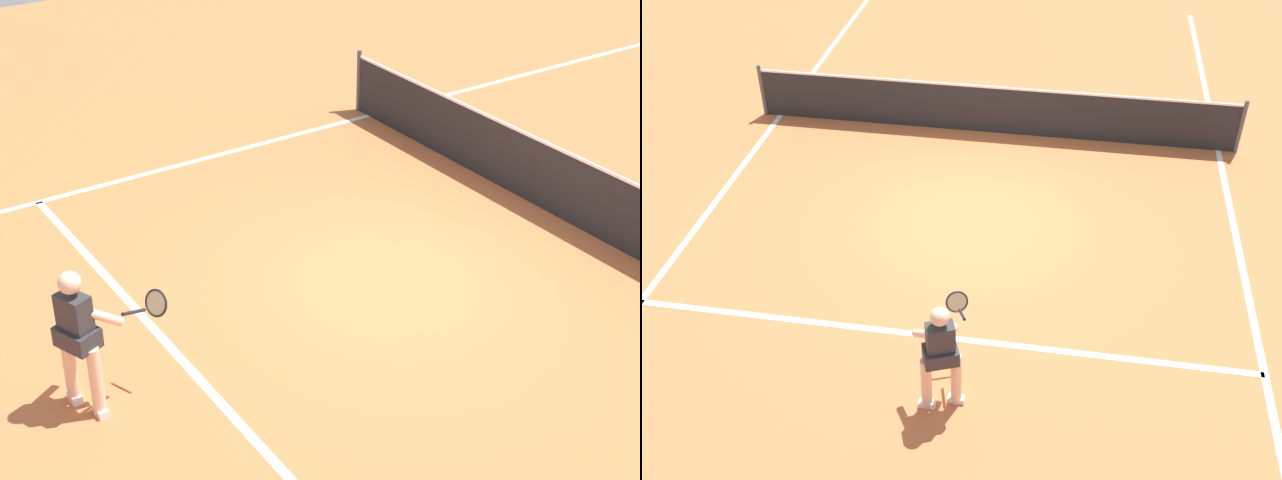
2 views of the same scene
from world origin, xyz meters
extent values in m
plane|color=#C66638|center=(0.00, 0.00, 0.00)|extent=(27.71, 27.71, 0.00)
cube|color=white|center=(0.00, -2.84, 0.00)|extent=(8.48, 0.10, 0.01)
cube|color=white|center=(-4.24, 0.00, 0.00)|extent=(0.10, 19.32, 0.01)
cube|color=white|center=(4.24, 0.00, 0.00)|extent=(0.10, 19.32, 0.01)
cylinder|color=#4C4C51|center=(-4.54, 2.80, 0.52)|extent=(0.08, 0.08, 1.04)
cylinder|color=#4C4C51|center=(4.54, 2.80, 0.52)|extent=(0.08, 0.08, 1.04)
cube|color=#232326|center=(0.00, 2.80, 0.46)|extent=(9.00, 0.02, 0.92)
cube|color=white|center=(0.00, 2.80, 0.94)|extent=(9.00, 0.02, 0.04)
cylinder|color=beige|center=(0.13, -4.01, 0.39)|extent=(0.13, 0.13, 0.78)
cylinder|color=beige|center=(0.46, -3.88, 0.39)|extent=(0.13, 0.13, 0.78)
cube|color=white|center=(0.13, -4.01, 0.04)|extent=(0.20, 0.10, 0.08)
cube|color=white|center=(0.46, -3.88, 0.04)|extent=(0.20, 0.10, 0.08)
cube|color=#2D2D33|center=(0.29, -3.95, 1.04)|extent=(0.37, 0.30, 0.52)
cube|color=#2D2D33|center=(0.29, -3.95, 0.84)|extent=(0.47, 0.41, 0.20)
sphere|color=beige|center=(0.29, -3.95, 1.44)|extent=(0.22, 0.22, 0.22)
cylinder|color=beige|center=(0.10, -3.86, 1.06)|extent=(0.41, 0.40, 0.37)
cylinder|color=beige|center=(0.38, -3.75, 1.06)|extent=(0.12, 0.48, 0.37)
cylinder|color=black|center=(0.46, -3.43, 1.02)|extent=(0.14, 0.29, 0.14)
torus|color=black|center=(0.35, -3.15, 0.96)|extent=(0.31, 0.21, 0.28)
cylinder|color=beige|center=(0.35, -3.15, 0.96)|extent=(0.26, 0.17, 0.23)
camera|label=1|loc=(7.79, -6.22, 6.13)|focal=54.56mm
camera|label=2|loc=(1.52, -9.89, 7.13)|focal=42.25mm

